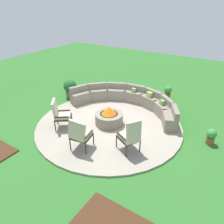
% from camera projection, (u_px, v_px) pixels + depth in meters
% --- Properties ---
extents(ground_plane, '(24.00, 24.00, 0.00)m').
position_uv_depth(ground_plane, '(109.00, 125.00, 7.88)').
color(ground_plane, '#2D6B28').
extents(patio_circle, '(5.27, 5.27, 0.06)m').
position_uv_depth(patio_circle, '(109.00, 124.00, 7.86)').
color(patio_circle, '#9E9384').
rests_on(patio_circle, ground_plane).
extents(fire_pit, '(1.01, 1.01, 0.69)m').
position_uv_depth(fire_pit, '(109.00, 117.00, 7.72)').
color(fire_pit, gray).
rests_on(fire_pit, patio_circle).
extents(curved_stone_bench, '(4.68, 2.08, 0.74)m').
position_uv_depth(curved_stone_bench, '(129.00, 100.00, 8.93)').
color(curved_stone_bench, gray).
rests_on(curved_stone_bench, patio_circle).
extents(lounge_chair_front_left, '(0.77, 0.78, 1.07)m').
position_uv_depth(lounge_chair_front_left, '(60.00, 114.00, 7.37)').
color(lounge_chair_front_left, '#2D2319').
rests_on(lounge_chair_front_left, patio_circle).
extents(lounge_chair_front_right, '(0.66, 0.64, 1.07)m').
position_uv_depth(lounge_chair_front_right, '(80.00, 134.00, 6.28)').
color(lounge_chair_front_right, '#2D2319').
rests_on(lounge_chair_front_right, patio_circle).
extents(lounge_chair_back_left, '(0.78, 0.75, 1.10)m').
position_uv_depth(lounge_chair_back_left, '(130.00, 136.00, 6.18)').
color(lounge_chair_back_left, '#2D2319').
rests_on(lounge_chair_back_left, patio_circle).
extents(potted_plant_0, '(0.31, 0.31, 0.53)m').
position_uv_depth(potted_plant_0, '(211.00, 136.00, 6.74)').
color(potted_plant_0, brown).
rests_on(potted_plant_0, ground_plane).
extents(potted_plant_1, '(0.34, 0.34, 0.64)m').
position_uv_depth(potted_plant_1, '(168.00, 92.00, 9.73)').
color(potted_plant_1, brown).
rests_on(potted_plant_1, ground_plane).
extents(potted_plant_2, '(0.60, 0.60, 0.86)m').
position_uv_depth(potted_plant_2, '(70.00, 88.00, 9.85)').
color(potted_plant_2, '#605B56').
rests_on(potted_plant_2, ground_plane).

